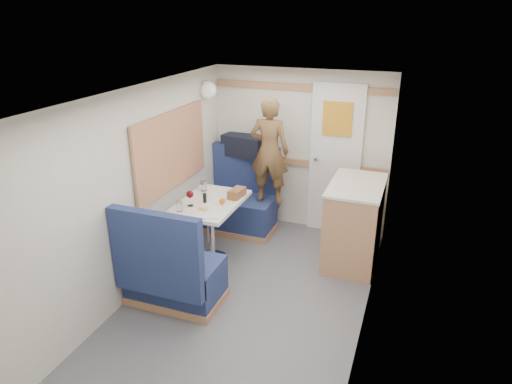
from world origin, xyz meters
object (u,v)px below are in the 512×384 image
at_px(bread_loaf, 237,193).
at_px(tumbler_left, 179,207).
at_px(pepper_grinder, 205,198).
at_px(bench_far, 240,207).
at_px(dome_light, 208,90).
at_px(dinette_table, 210,215).
at_px(orange_fruit, 222,201).
at_px(person, 269,151).
at_px(duffel_bag, 244,146).
at_px(wine_glass, 190,195).
at_px(beer_glass, 234,196).
at_px(galley_counter, 354,222).
at_px(tray, 207,212).
at_px(cheese_block, 204,208).
at_px(bench_near, 172,276).
at_px(tumbler_mid, 204,186).

bearing_deg(bread_loaf, tumbler_left, -125.96).
relative_size(pepper_grinder, bread_loaf, 0.47).
distance_m(bench_far, dome_light, 1.50).
bearing_deg(bench_far, dome_light, -177.88).
xyz_separation_m(dinette_table, orange_fruit, (0.17, -0.05, 0.20)).
height_order(tumbler_left, bread_loaf, tumbler_left).
height_order(person, bread_loaf, person).
relative_size(duffel_bag, wine_glass, 3.27).
bearing_deg(bread_loaf, person, 74.80).
bearing_deg(wine_glass, bread_loaf, 47.00).
height_order(bench_far, dome_light, dome_light).
bearing_deg(pepper_grinder, person, 63.66).
bearing_deg(bread_loaf, beer_glass, -90.00).
bearing_deg(person, galley_counter, 162.24).
height_order(galley_counter, duffel_bag, duffel_bag).
bearing_deg(person, bread_loaf, 71.58).
height_order(wine_glass, tumbler_left, wine_glass).
height_order(orange_fruit, bread_loaf, bread_loaf).
height_order(dome_light, tumbler_left, dome_light).
relative_size(tumbler_left, pepper_grinder, 1.02).
bearing_deg(beer_glass, dome_light, 130.33).
height_order(dinette_table, orange_fruit, orange_fruit).
relative_size(dinette_table, tray, 2.58).
bearing_deg(tray, duffel_bag, 95.72).
distance_m(cheese_block, tumbler_left, 0.25).
xyz_separation_m(duffel_bag, bread_loaf, (0.26, -0.90, -0.27)).
height_order(cheese_block, tumbler_left, tumbler_left).
xyz_separation_m(bench_far, bench_near, (0.00, -1.73, 0.00)).
height_order(bench_near, bread_loaf, bench_near).
bearing_deg(tray, beer_glass, 72.05).
bearing_deg(bench_near, pepper_grinder, 92.67).
xyz_separation_m(orange_fruit, tumbler_mid, (-0.37, 0.31, 0.01)).
height_order(bench_far, wine_glass, bench_far).
height_order(person, tray, person).
distance_m(tray, tumbler_mid, 0.60).
relative_size(galley_counter, duffel_bag, 1.68).
bearing_deg(tray, bench_near, -99.36).
xyz_separation_m(wine_glass, bread_loaf, (0.36, 0.39, -0.08)).
height_order(orange_fruit, tumbler_mid, tumbler_mid).
relative_size(person, cheese_block, 13.45).
bearing_deg(pepper_grinder, galley_counter, 21.39).
bearing_deg(person, duffel_bag, -37.25).
xyz_separation_m(pepper_grinder, bread_loaf, (0.26, 0.26, -0.01)).
distance_m(galley_counter, tumbler_left, 1.90).
distance_m(galley_counter, cheese_block, 1.65).
bearing_deg(dome_light, wine_glass, -76.22).
bearing_deg(dinette_table, dome_light, 114.65).
distance_m(bench_far, pepper_grinder, 1.02).
distance_m(duffel_bag, beer_glass, 1.06).
distance_m(tray, orange_fruit, 0.23).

